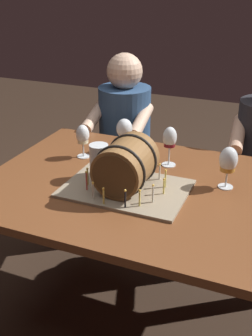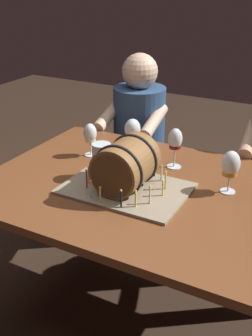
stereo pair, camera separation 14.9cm
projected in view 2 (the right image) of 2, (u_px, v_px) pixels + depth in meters
name	position (u px, v px, depth m)	size (l,w,h in m)	color
ground_plane	(143.00, 320.00, 2.09)	(8.00, 8.00, 0.00)	#332319
dining_table	(145.00, 208.00, 1.81)	(1.38, 0.98, 0.75)	brown
barrel_cake	(126.00, 169.00, 1.70)	(0.51, 0.35, 0.22)	gray
wine_glass_amber	(231.00, 166.00, 1.67)	(0.08, 0.08, 0.18)	white
wine_glass_empty	(132.00, 129.00, 2.06)	(0.08, 0.08, 0.17)	white
wine_glass_red	(175.00, 141.00, 1.89)	(0.07, 0.07, 0.19)	white
wine_glass_white	(90.00, 135.00, 2.02)	(0.06, 0.06, 0.16)	white
beer_pint	(102.00, 162.00, 1.82)	(0.08, 0.08, 0.16)	white
person_seated_left	(139.00, 154.00, 2.66)	(0.38, 0.47, 1.15)	#1B2D46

